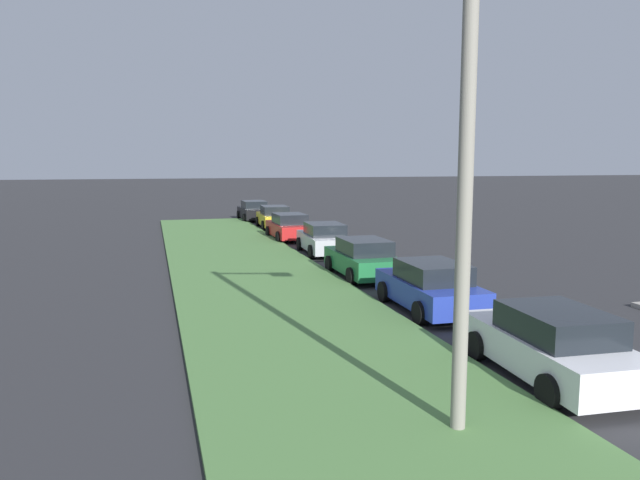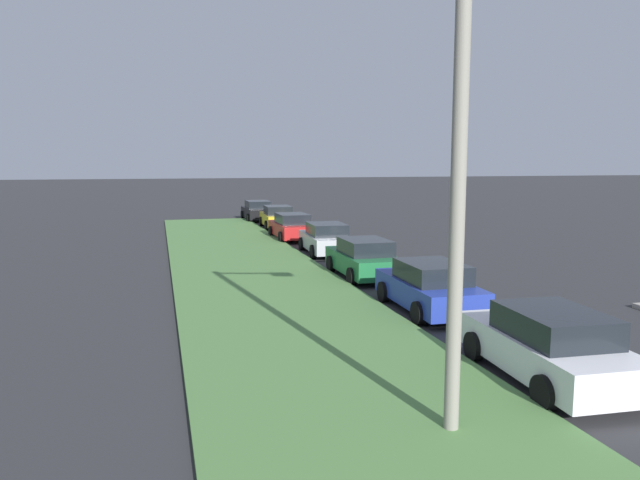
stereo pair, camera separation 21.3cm
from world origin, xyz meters
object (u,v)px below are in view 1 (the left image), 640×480
object	(u,v)px
parked_car_green	(363,258)
parked_car_yellow	(274,217)
parked_car_white	(552,345)
streetlight	(489,160)
parked_car_black	(254,211)
parked_car_red	(289,227)
parked_car_silver	(324,239)
parked_car_blue	(430,287)

from	to	relation	value
parked_car_green	parked_car_yellow	size ratio (longest dim) A/B	0.99
parked_car_white	streetlight	size ratio (longest dim) A/B	0.59
parked_car_black	streetlight	distance (m)	35.66
parked_car_red	parked_car_yellow	size ratio (longest dim) A/B	0.99
parked_car_green	streetlight	size ratio (longest dim) A/B	0.58
streetlight	parked_car_yellow	bearing A→B (deg)	-5.22
parked_car_black	parked_car_yellow	bearing A→B (deg)	-175.83
parked_car_yellow	parked_car_black	size ratio (longest dim) A/B	1.01
parked_car_red	parked_car_white	bearing A→B (deg)	179.88
parked_car_silver	parked_car_black	bearing A→B (deg)	4.56
parked_car_green	parked_car_yellow	distance (m)	17.24
parked_car_white	parked_car_green	xyz separation A→B (m)	(11.04, 0.02, 0.00)
parked_car_red	streetlight	distance (m)	24.56
parked_car_white	parked_car_red	world-z (taller)	same
parked_car_green	parked_car_black	bearing A→B (deg)	1.38
parked_car_blue	parked_car_yellow	size ratio (longest dim) A/B	0.99
parked_car_yellow	streetlight	size ratio (longest dim) A/B	0.58
parked_car_blue	parked_car_yellow	xyz separation A→B (m)	(22.57, 0.06, 0.00)
parked_car_blue	parked_car_green	world-z (taller)	same
parked_car_red	parked_car_black	xyz separation A→B (m)	(11.24, 0.11, 0.00)
parked_car_white	streetlight	xyz separation A→B (m)	(-1.78, 2.67, 3.67)
parked_car_silver	parked_car_yellow	world-z (taller)	same
parked_car_yellow	parked_car_silver	bearing A→B (deg)	-177.25
parked_car_white	streetlight	world-z (taller)	streetlight
parked_car_white	parked_car_green	bearing A→B (deg)	3.26
parked_car_red	parked_car_yellow	world-z (taller)	same
parked_car_red	parked_car_yellow	distance (m)	5.91
parked_car_green	parked_car_black	xyz separation A→B (m)	(22.58, 0.37, 0.00)
parked_car_blue	parked_car_black	world-z (taller)	same
parked_car_red	parked_car_yellow	bearing A→B (deg)	-4.23
parked_car_red	streetlight	bearing A→B (deg)	173.51
parked_car_blue	parked_car_black	size ratio (longest dim) A/B	1.00
parked_car_red	parked_car_black	world-z (taller)	same
parked_car_blue	parked_car_silver	world-z (taller)	same
parked_car_black	streetlight	world-z (taller)	streetlight
streetlight	parked_car_black	bearing A→B (deg)	-3.69
parked_car_white	parked_car_red	size ratio (longest dim) A/B	1.02
parked_car_silver	parked_car_yellow	xyz separation A→B (m)	(11.38, 0.09, 0.00)
parked_car_red	parked_car_yellow	xyz separation A→B (m)	(5.90, -0.35, 0.00)
parked_car_yellow	parked_car_red	bearing A→B (deg)	178.91
parked_car_white	parked_car_black	distance (m)	33.62
parked_car_white	parked_car_black	bearing A→B (deg)	3.83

